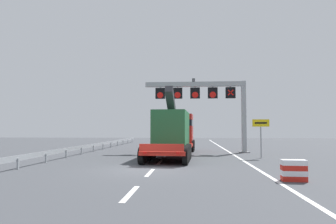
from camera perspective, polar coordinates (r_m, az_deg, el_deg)
The scene contains 8 objects.
ground at distance 16.56m, azimuth -4.76°, elevation -10.87°, with size 112.00×112.00×0.00m, color #424449.
lane_markings at distance 27.56m, azimuth 0.06°, elevation -7.79°, with size 0.20×36.97×0.01m.
edge_line_right at distance 28.52m, azimuth 11.73°, elevation -7.57°, with size 0.20×63.00×0.01m, color silver.
overhead_lane_gantry at distance 28.63m, azimuth 7.63°, elevation 3.04°, with size 9.71×0.90×6.98m.
heavy_haul_truck_red at distance 25.84m, azimuth 1.40°, elevation -3.69°, with size 3.63×14.16×5.30m.
exit_sign_yellow at distance 23.68m, azimuth 17.24°, elevation -3.18°, with size 1.25×0.15×2.92m.
crash_barrier_striped at distance 13.97m, azimuth 22.79°, elevation -10.21°, with size 1.02×0.55×0.90m.
guardrail_left at distance 33.14m, azimuth -12.31°, elevation -5.98°, with size 0.13×35.02×0.76m.
Camera 1 is at (2.59, -16.21, 2.22)m, focal length 32.07 mm.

